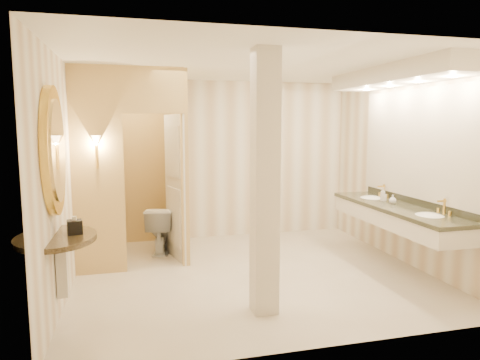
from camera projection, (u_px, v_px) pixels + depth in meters
The scene contains 16 objects.
floor at pixel (252, 273), 5.66m from camera, with size 4.50×4.50×0.00m, color beige.
ceiling at pixel (252, 64), 5.32m from camera, with size 4.50×4.50×0.00m, color white.
wall_back at pixel (221, 160), 7.42m from camera, with size 4.50×0.02×2.70m, color white.
wall_front at pixel (316, 197), 3.57m from camera, with size 4.50×0.02×2.70m, color white.
wall_left at pixel (65, 177), 4.95m from camera, with size 0.02×4.00×2.70m, color white.
wall_right at pixel (405, 168), 6.03m from camera, with size 0.02×4.00×2.70m, color white.
toilet_closet at pixel (159, 164), 6.15m from camera, with size 1.50×1.55×2.70m.
wall_sconce at pixel (96, 142), 5.39m from camera, with size 0.14×0.14×0.42m.
vanity at pixel (402, 149), 5.65m from camera, with size 0.75×2.59×2.09m.
console_shelf at pixel (55, 188), 4.11m from camera, with size 0.95×0.95×1.93m.
pillar at pixel (265, 184), 4.34m from camera, with size 0.25×0.25×2.70m, color beige.
tissue_box at pixel (75, 227), 4.23m from camera, with size 0.14×0.14×0.14m, color black.
toilet at pixel (161, 229), 6.57m from camera, with size 0.40×0.70×0.72m, color white.
soap_bottle_a at pixel (384, 196), 6.10m from camera, with size 0.06×0.07×0.14m, color beige.
soap_bottle_b at pixel (393, 199), 5.87m from camera, with size 0.10×0.10×0.13m, color silver.
soap_bottle_c at pixel (383, 194), 6.10m from camera, with size 0.07×0.07×0.19m, color #C6B28C.
Camera 1 is at (-1.47, -5.26, 1.94)m, focal length 32.00 mm.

